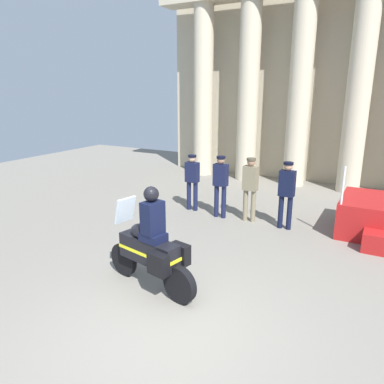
% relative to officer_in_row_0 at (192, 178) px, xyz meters
% --- Properties ---
extents(ground_plane, '(28.00, 28.00, 0.00)m').
position_rel_officer_in_row_0_xyz_m(ground_plane, '(2.33, -5.22, -0.97)').
color(ground_plane, gray).
extents(colonnade_backdrop, '(11.06, 1.63, 7.27)m').
position_rel_officer_in_row_0_xyz_m(colonnade_backdrop, '(1.86, 4.95, 2.87)').
color(colonnade_backdrop, '#B6AB91').
rests_on(colonnade_backdrop, ground_plane).
extents(officer_in_row_0, '(0.39, 0.24, 1.64)m').
position_rel_officer_in_row_0_xyz_m(officer_in_row_0, '(0.00, 0.00, 0.00)').
color(officer_in_row_0, '#141938').
rests_on(officer_in_row_0, ground_plane).
extents(officer_in_row_1, '(0.39, 0.24, 1.72)m').
position_rel_officer_in_row_0_xyz_m(officer_in_row_1, '(0.99, -0.19, 0.05)').
color(officer_in_row_1, '#141938').
rests_on(officer_in_row_1, ground_plane).
extents(officer_in_row_2, '(0.39, 0.24, 1.73)m').
position_rel_officer_in_row_0_xyz_m(officer_in_row_2, '(1.80, -0.09, 0.05)').
color(officer_in_row_2, '#7A7056').
rests_on(officer_in_row_2, ground_plane).
extents(officer_in_row_3, '(0.39, 0.24, 1.73)m').
position_rel_officer_in_row_0_xyz_m(officer_in_row_3, '(2.80, -0.18, 0.05)').
color(officer_in_row_3, black).
rests_on(officer_in_row_3, ground_plane).
extents(motorcycle_with_rider, '(2.07, 0.82, 1.90)m').
position_rel_officer_in_row_0_xyz_m(motorcycle_with_rider, '(1.53, -4.25, -0.18)').
color(motorcycle_with_rider, black).
rests_on(motorcycle_with_rider, ground_plane).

